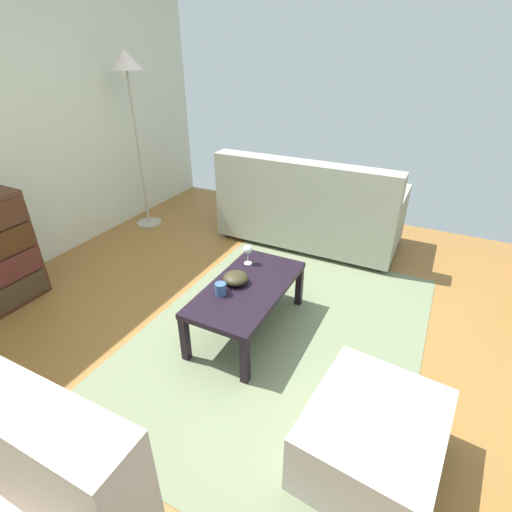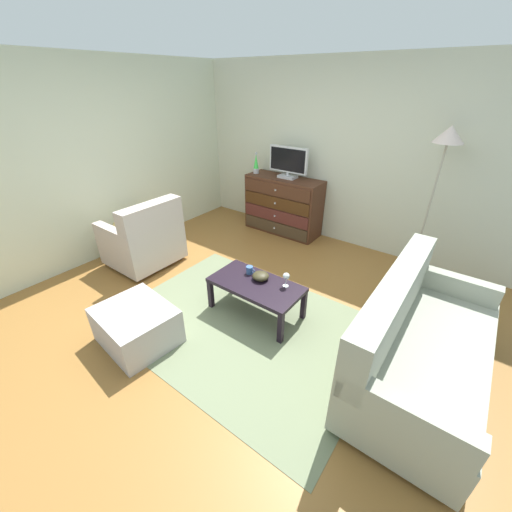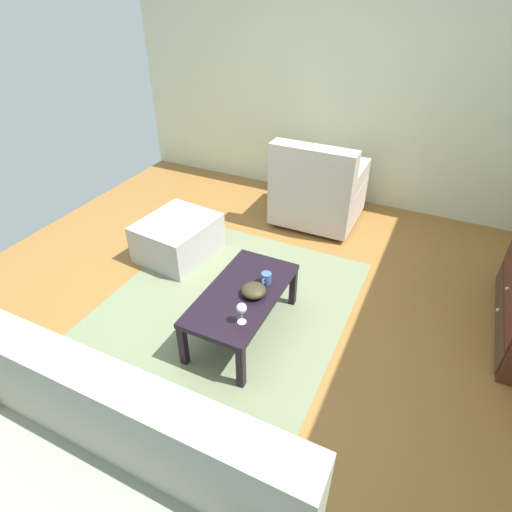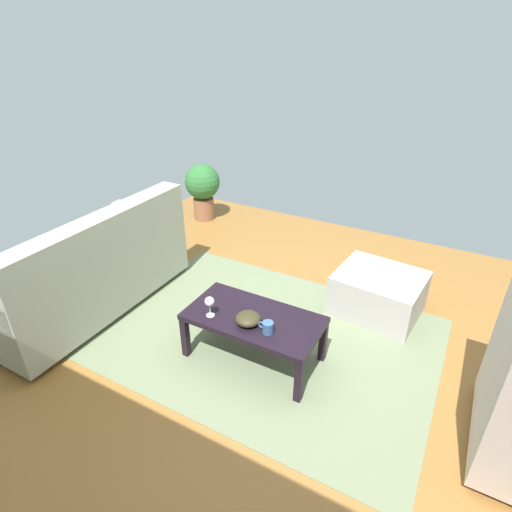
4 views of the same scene
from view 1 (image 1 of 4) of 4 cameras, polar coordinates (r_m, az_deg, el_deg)
name	(u,v)px [view 1 (image 1 of 4)]	position (r m, az deg, el deg)	size (l,w,h in m)	color
ground_plane	(243,348)	(2.81, -1.96, -13.46)	(5.33, 5.16, 0.05)	olive
area_rug	(280,336)	(2.86, 3.58, -11.81)	(2.60, 1.90, 0.01)	#6C7758
coffee_table	(247,291)	(2.73, -1.28, -5.27)	(0.98, 0.51, 0.38)	black
wine_glass	(248,250)	(2.91, -1.21, 0.88)	(0.07, 0.07, 0.16)	silver
mug	(221,289)	(2.60, -5.24, -4.86)	(0.11, 0.08, 0.08)	#37598D
bowl_decorative	(236,278)	(2.71, -3.03, -3.30)	(0.18, 0.18, 0.08)	#322E1A
couch_large	(309,211)	(4.03, 7.88, 6.66)	(0.85, 1.80, 0.93)	#332319
ottoman	(372,439)	(2.15, 16.80, -24.59)	(0.70, 0.60, 0.37)	#ADA7A6
standing_lamp	(128,78)	(4.35, -18.47, 23.72)	(0.32, 0.32, 1.82)	#A59E8C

